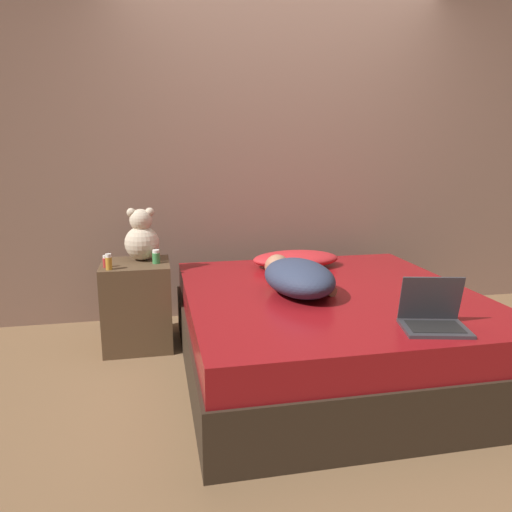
% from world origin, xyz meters
% --- Properties ---
extents(ground_plane, '(12.00, 12.00, 0.00)m').
position_xyz_m(ground_plane, '(0.00, 0.00, 0.00)').
color(ground_plane, brown).
extents(wall_back, '(8.00, 0.06, 2.60)m').
position_xyz_m(wall_back, '(0.00, 1.21, 1.30)').
color(wall_back, '#846656').
rests_on(wall_back, ground_plane).
extents(bed, '(1.70, 1.86, 0.50)m').
position_xyz_m(bed, '(0.00, 0.00, 0.25)').
color(bed, '#2D2319').
rests_on(bed, ground_plane).
extents(nightstand, '(0.45, 0.43, 0.58)m').
position_xyz_m(nightstand, '(-1.13, 0.61, 0.29)').
color(nightstand, brown).
rests_on(nightstand, ground_plane).
extents(pillow, '(0.61, 0.35, 0.11)m').
position_xyz_m(pillow, '(-0.03, 0.63, 0.55)').
color(pillow, red).
rests_on(pillow, bed).
extents(person_lying, '(0.43, 0.74, 0.20)m').
position_xyz_m(person_lying, '(-0.20, 0.00, 0.59)').
color(person_lying, '#2D3851').
rests_on(person_lying, bed).
extents(laptop, '(0.34, 0.30, 0.24)m').
position_xyz_m(laptop, '(0.26, -0.68, 0.55)').
color(laptop, '#333338').
rests_on(laptop, bed).
extents(teddy_bear, '(0.23, 0.23, 0.35)m').
position_xyz_m(teddy_bear, '(-1.09, 0.70, 0.73)').
color(teddy_bear, beige).
rests_on(teddy_bear, nightstand).
extents(bottle_green, '(0.05, 0.05, 0.09)m').
position_xyz_m(bottle_green, '(-1.00, 0.57, 0.62)').
color(bottle_green, '#3D8E4C').
rests_on(bottle_green, nightstand).
extents(bottle_amber, '(0.04, 0.04, 0.10)m').
position_xyz_m(bottle_amber, '(-1.29, 0.46, 0.63)').
color(bottle_amber, gold).
rests_on(bottle_amber, nightstand).
extents(bottle_red, '(0.03, 0.03, 0.08)m').
position_xyz_m(bottle_red, '(-1.31, 0.52, 0.62)').
color(bottle_red, '#B72D2D').
rests_on(bottle_red, nightstand).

